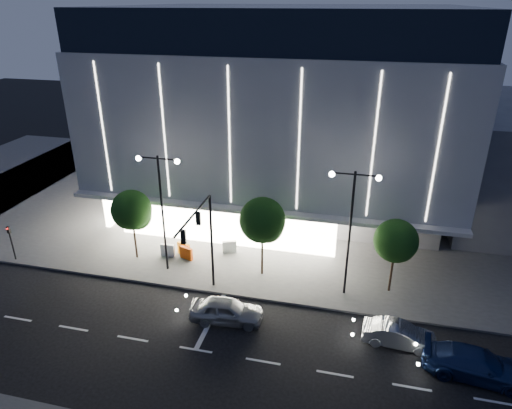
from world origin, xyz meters
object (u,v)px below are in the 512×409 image
at_px(ped_signal_far, 11,239).
at_px(barrier_b, 168,250).
at_px(tree_left, 132,212).
at_px(traffic_mast, 203,233).
at_px(car_lead, 227,310).
at_px(street_lamp_west, 161,197).
at_px(tree_mid, 263,222).
at_px(car_third, 476,364).
at_px(barrier_d, 229,247).
at_px(barrier_c, 184,249).
at_px(street_lamp_east, 351,217).
at_px(car_second, 399,335).
at_px(tree_right, 396,243).
at_px(barrier_a, 186,253).

distance_m(ped_signal_far, barrier_b, 11.79).
bearing_deg(tree_left, traffic_mast, -27.84).
bearing_deg(car_lead, street_lamp_west, 47.16).
bearing_deg(tree_mid, car_third, -27.41).
bearing_deg(barrier_d, car_lead, -96.22).
height_order(street_lamp_west, barrier_c, street_lamp_west).
xyz_separation_m(street_lamp_east, barrier_d, (-9.19, 3.37, -5.31)).
bearing_deg(traffic_mast, ped_signal_far, 175.85).
bearing_deg(car_second, ped_signal_far, 88.03).
bearing_deg(car_third, barrier_d, 67.11).
height_order(tree_right, car_second, tree_right).
relative_size(street_lamp_east, barrier_b, 8.18).
bearing_deg(tree_right, street_lamp_east, -161.37).
bearing_deg(street_lamp_west, traffic_mast, -33.65).
bearing_deg(barrier_d, tree_left, 177.49).
bearing_deg(car_third, tree_mid, 68.96).
height_order(tree_left, barrier_c, tree_left).
bearing_deg(street_lamp_east, street_lamp_west, 180.00).
xyz_separation_m(traffic_mast, street_lamp_east, (9.00, 2.66, 0.93)).
xyz_separation_m(tree_left, car_second, (19.37, -5.29, -3.34)).
relative_size(street_lamp_east, car_third, 1.65).
xyz_separation_m(tree_left, barrier_b, (2.23, 0.75, -3.38)).
height_order(street_lamp_west, street_lamp_east, same).
distance_m(street_lamp_west, barrier_c, 5.77).
distance_m(tree_right, car_lead, 11.89).
bearing_deg(barrier_c, barrier_d, 36.89).
bearing_deg(car_second, barrier_a, 72.70).
relative_size(street_lamp_west, tree_mid, 1.46).
height_order(ped_signal_far, barrier_a, ped_signal_far).
xyz_separation_m(traffic_mast, tree_right, (12.03, 3.68, -1.14)).
xyz_separation_m(tree_mid, tree_right, (9.00, -0.00, -0.45)).
xyz_separation_m(traffic_mast, barrier_a, (-3.15, 4.33, -4.38)).
xyz_separation_m(street_lamp_east, ped_signal_far, (-25.00, -1.50, -4.07)).
distance_m(barrier_c, barrier_d, 3.59).
height_order(street_lamp_west, car_lead, street_lamp_west).
bearing_deg(barrier_c, traffic_mast, -35.28).
relative_size(street_lamp_west, barrier_a, 8.18).
xyz_separation_m(car_second, car_third, (3.88, -1.58, 0.10)).
bearing_deg(car_third, street_lamp_west, 80.27).
distance_m(traffic_mast, street_lamp_east, 9.43).
bearing_deg(tree_right, ped_signal_far, -174.86).
bearing_deg(tree_left, tree_mid, 0.00).
xyz_separation_m(street_lamp_east, tree_right, (3.03, 1.02, -2.07)).
relative_size(tree_mid, barrier_b, 5.59).
xyz_separation_m(ped_signal_far, tree_mid, (19.03, 2.52, 2.45)).
height_order(ped_signal_far, barrier_c, ped_signal_far).
relative_size(traffic_mast, barrier_a, 6.43).
distance_m(tree_mid, barrier_d, 5.42).
xyz_separation_m(street_lamp_west, street_lamp_east, (13.00, 0.00, 0.00)).
height_order(car_second, car_third, car_third).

